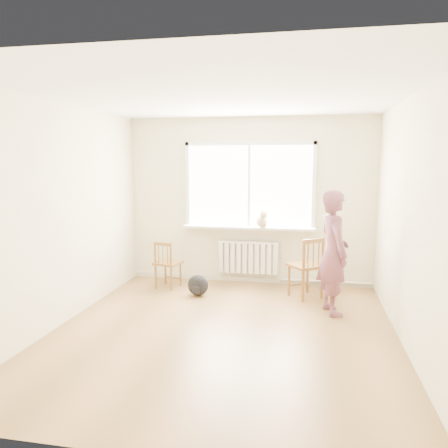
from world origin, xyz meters
The scene contains 13 objects.
floor centered at (0.00, 0.00, 0.00)m, with size 4.50×4.50×0.00m, color #97693D.
ceiling centered at (0.00, 0.00, 2.70)m, with size 4.50×4.50×0.00m, color white.
back_wall centered at (0.00, 2.25, 1.35)m, with size 4.00×0.01×2.70m, color beige.
window centered at (0.00, 2.22, 1.66)m, with size 2.12×0.05×1.42m.
windowsill centered at (0.00, 2.14, 0.93)m, with size 2.15×0.22×0.04m, color white.
radiator centered at (0.00, 2.16, 0.44)m, with size 1.00×0.12×0.55m.
heating_pipe centered at (1.25, 2.19, 0.08)m, with size 0.04×0.04×1.40m, color silver.
baseboard centered at (0.00, 2.23, 0.04)m, with size 4.00×0.03×0.08m, color beige.
chair_left centered at (-1.22, 1.62, 0.38)m, with size 0.45×0.43×0.75m.
chair_right centered at (0.96, 1.52, 0.46)m, with size 0.61×0.61×0.91m.
person centered at (1.28, 0.94, 0.82)m, with size 0.59×0.39×1.63m, color #B63C50.
cat centered at (0.24, 2.05, 1.08)m, with size 0.27×0.45×0.31m.
backpack centered at (-0.64, 1.34, 0.16)m, with size 0.31×0.23×0.31m, color black.
Camera 1 is at (0.94, -4.80, 1.99)m, focal length 35.00 mm.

